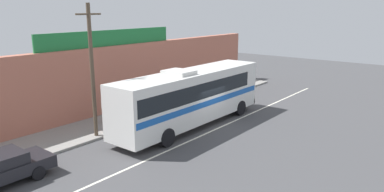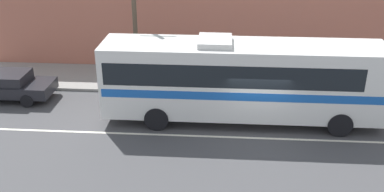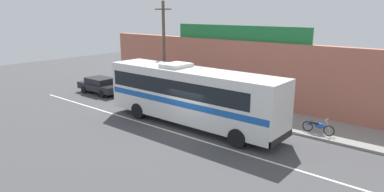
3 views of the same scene
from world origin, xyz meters
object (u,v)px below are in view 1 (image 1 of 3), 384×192
at_px(motorcycle_purple, 211,92).
at_px(motorcycle_blue, 193,99).
at_px(intercity_bus, 191,95).
at_px(utility_pole, 92,70).
at_px(pedestrian_near_shop, 104,107).
at_px(pedestrian_far_right, 238,75).

xyz_separation_m(motorcycle_purple, motorcycle_blue, (-2.81, -0.23, 0.00)).
bearing_deg(motorcycle_blue, intercity_bus, -143.14).
bearing_deg(utility_pole, pedestrian_near_shop, 40.84).
distance_m(utility_pole, pedestrian_far_right, 17.49).
bearing_deg(motorcycle_purple, motorcycle_blue, -175.31).
distance_m(intercity_bus, pedestrian_near_shop, 5.70).
distance_m(motorcycle_purple, pedestrian_far_right, 5.44).
distance_m(pedestrian_far_right, pedestrian_near_shop, 15.33).
bearing_deg(utility_pole, intercity_bus, -30.56).
xyz_separation_m(intercity_bus, motorcycle_blue, (3.98, 2.98, -1.50)).
distance_m(motorcycle_purple, pedestrian_near_shop, 10.08).
xyz_separation_m(utility_pole, pedestrian_far_right, (17.23, 0.94, -2.87)).
xyz_separation_m(intercity_bus, pedestrian_near_shop, (-3.17, 4.65, -0.91)).
bearing_deg(motorcycle_purple, pedestrian_far_right, 7.75).
bearing_deg(motorcycle_purple, utility_pole, -178.97).
bearing_deg(intercity_bus, utility_pole, 149.44).
xyz_separation_m(pedestrian_far_right, pedestrian_near_shop, (-15.32, 0.71, -0.02)).
height_order(intercity_bus, motorcycle_blue, intercity_bus).
distance_m(motorcycle_purple, motorcycle_blue, 2.82).
relative_size(intercity_bus, utility_pole, 1.60).
bearing_deg(pedestrian_near_shop, motorcycle_blue, -13.14).
height_order(utility_pole, motorcycle_purple, utility_pole).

